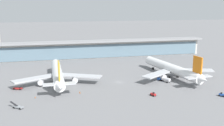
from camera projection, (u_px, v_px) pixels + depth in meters
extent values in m
plane|color=slate|center=(119.00, 82.00, 161.66)|extent=(1200.00, 1200.00, 0.00)
cylinder|color=white|center=(57.00, 73.00, 160.09)|extent=(5.96, 55.85, 5.89)
cone|color=white|center=(55.00, 63.00, 188.86)|extent=(5.78, 5.31, 5.77)
cone|color=white|center=(60.00, 87.00, 131.48)|extent=(5.31, 6.48, 5.30)
cube|color=black|center=(55.00, 62.00, 185.44)|extent=(4.42, 2.44, 0.71)
cube|color=#B7BABF|center=(35.00, 78.00, 152.51)|extent=(25.66, 16.99, 0.71)
cube|color=#B7BABF|center=(80.00, 76.00, 158.37)|extent=(25.67, 16.94, 0.71)
cylinder|color=silver|center=(41.00, 82.00, 153.08)|extent=(3.25, 4.27, 3.25)
cylinder|color=silver|center=(75.00, 80.00, 157.53)|extent=(3.25, 4.27, 3.25)
cube|color=gold|center=(59.00, 71.00, 134.88)|extent=(0.72, 7.11, 9.14)
cube|color=#B7BABF|center=(60.00, 84.00, 135.31)|extent=(16.25, 4.49, 0.51)
cylinder|color=black|center=(52.00, 83.00, 157.47)|extent=(1.22, 1.42, 1.42)
cylinder|color=black|center=(64.00, 82.00, 158.97)|extent=(1.22, 1.42, 1.42)
cylinder|color=black|center=(56.00, 72.00, 182.34)|extent=(1.22, 1.42, 1.42)
cylinder|color=white|center=(171.00, 68.00, 172.04)|extent=(13.79, 56.12, 5.89)
cone|color=white|center=(148.00, 60.00, 199.53)|extent=(6.47, 6.07, 5.77)
cone|color=white|center=(203.00, 79.00, 144.70)|extent=(6.17, 7.17, 5.30)
cube|color=black|center=(150.00, 59.00, 196.26)|extent=(4.72, 3.04, 0.71)
cube|color=#B7BABF|center=(158.00, 74.00, 163.01)|extent=(24.65, 19.64, 0.71)
cube|color=#B7BABF|center=(193.00, 70.00, 172.21)|extent=(26.16, 13.95, 0.71)
cylinder|color=silver|center=(163.00, 77.00, 164.00)|extent=(3.82, 4.68, 3.25)
cylinder|color=silver|center=(189.00, 74.00, 170.99)|extent=(3.82, 4.68, 3.25)
cube|color=orange|center=(198.00, 65.00, 147.88)|extent=(1.72, 7.14, 9.14)
cube|color=#B7BABF|center=(198.00, 77.00, 148.35)|extent=(16.72, 6.74, 0.51)
cylinder|color=black|center=(169.00, 78.00, 169.13)|extent=(1.41, 1.58, 1.42)
cylinder|color=black|center=(178.00, 76.00, 171.48)|extent=(1.41, 1.58, 1.42)
cylinder|color=black|center=(153.00, 68.00, 193.35)|extent=(1.41, 1.58, 1.42)
cube|color=#B21E1E|center=(153.00, 94.00, 136.87)|extent=(2.59, 3.18, 0.90)
cube|color=black|center=(154.00, 93.00, 136.47)|extent=(0.94, 0.94, 0.70)
cylinder|color=black|center=(151.00, 95.00, 137.25)|extent=(0.65, 0.93, 0.90)
cylinder|color=black|center=(153.00, 94.00, 138.14)|extent=(0.65, 0.93, 0.90)
cylinder|color=black|center=(154.00, 96.00, 135.78)|extent=(0.65, 0.93, 0.90)
cylinder|color=black|center=(155.00, 95.00, 136.68)|extent=(0.65, 0.93, 0.90)
cube|color=#234C9E|center=(222.00, 95.00, 136.19)|extent=(2.91, 3.13, 0.90)
cube|color=black|center=(221.00, 93.00, 136.21)|extent=(0.98, 0.98, 0.70)
cylinder|color=black|center=(224.00, 96.00, 136.24)|extent=(0.78, 0.88, 0.90)
cylinder|color=black|center=(223.00, 96.00, 135.14)|extent=(0.78, 0.88, 0.90)
cylinder|color=black|center=(220.00, 95.00, 137.43)|extent=(0.78, 0.88, 0.90)
cylinder|color=black|center=(219.00, 96.00, 136.33)|extent=(0.78, 0.88, 0.90)
cube|color=#234C9E|center=(160.00, 79.00, 164.74)|extent=(3.05, 2.88, 1.50)
cylinder|color=silver|center=(166.00, 79.00, 161.05)|extent=(4.45, 5.94, 2.10)
cylinder|color=black|center=(160.00, 80.00, 163.48)|extent=(0.66, 0.93, 0.90)
cylinder|color=black|center=(162.00, 80.00, 164.90)|extent=(0.66, 0.93, 0.90)
cylinder|color=black|center=(167.00, 82.00, 159.28)|extent=(0.66, 0.93, 0.90)
cylinder|color=black|center=(169.00, 82.00, 160.70)|extent=(0.66, 0.93, 0.90)
cube|color=gray|center=(18.00, 107.00, 120.41)|extent=(4.90, 4.35, 0.60)
cube|color=black|center=(14.00, 104.00, 121.14)|extent=(3.69, 3.12, 1.72)
cylinder|color=black|center=(14.00, 108.00, 120.40)|extent=(0.88, 0.77, 0.90)
cylinder|color=black|center=(17.00, 106.00, 121.88)|extent=(0.88, 0.77, 0.90)
cylinder|color=black|center=(20.00, 109.00, 119.06)|extent=(0.88, 0.77, 0.90)
cylinder|color=black|center=(23.00, 107.00, 120.54)|extent=(0.88, 0.77, 0.90)
cube|color=#B21E1E|center=(18.00, 88.00, 147.24)|extent=(5.13, 3.40, 0.60)
cube|color=black|center=(22.00, 87.00, 146.71)|extent=(4.01, 2.25, 1.72)
cylinder|color=black|center=(21.00, 88.00, 147.89)|extent=(0.94, 0.58, 0.90)
cylinder|color=black|center=(20.00, 89.00, 146.29)|extent=(0.94, 0.58, 0.90)
cylinder|color=black|center=(16.00, 88.00, 148.32)|extent=(0.94, 0.58, 0.90)
cylinder|color=black|center=(14.00, 89.00, 146.71)|extent=(0.94, 0.58, 0.90)
cube|color=#B21E1E|center=(178.00, 69.00, 188.51)|extent=(3.05, 2.88, 1.50)
cylinder|color=silver|center=(184.00, 70.00, 184.81)|extent=(4.43, 5.94, 2.10)
cylinder|color=black|center=(178.00, 71.00, 187.26)|extent=(0.66, 0.93, 0.90)
cylinder|color=black|center=(180.00, 70.00, 188.67)|extent=(0.66, 0.93, 0.90)
cylinder|color=black|center=(185.00, 72.00, 183.04)|extent=(0.66, 0.93, 0.90)
cylinder|color=black|center=(187.00, 72.00, 184.46)|extent=(0.66, 0.93, 0.90)
cube|color=beige|center=(95.00, 50.00, 234.27)|extent=(190.60, 8.00, 14.00)
cube|color=slate|center=(96.00, 51.00, 230.33)|extent=(186.79, 0.50, 11.20)
cube|color=gray|center=(96.00, 41.00, 230.77)|extent=(194.41, 12.80, 1.20)
cone|color=orange|center=(80.00, 93.00, 140.79)|extent=(0.44, 0.44, 0.70)
cube|color=black|center=(80.00, 93.00, 140.86)|extent=(0.62, 0.62, 0.04)
cone|color=orange|center=(80.00, 92.00, 142.23)|extent=(0.44, 0.44, 0.70)
cube|color=black|center=(80.00, 93.00, 142.30)|extent=(0.62, 0.62, 0.04)
cone|color=orange|center=(35.00, 97.00, 134.03)|extent=(0.44, 0.44, 0.70)
cube|color=black|center=(35.00, 98.00, 134.09)|extent=(0.62, 0.62, 0.04)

